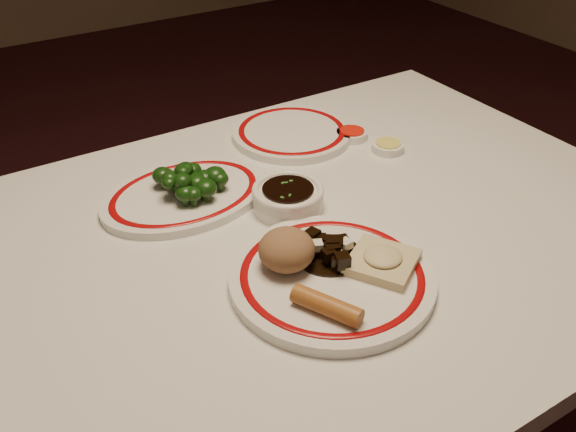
{
  "coord_description": "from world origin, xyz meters",
  "views": [
    {
      "loc": [
        -0.5,
        -0.71,
        1.36
      ],
      "look_at": [
        -0.06,
        -0.01,
        0.8
      ],
      "focal_mm": 40.0,
      "sensor_mm": 36.0,
      "label": 1
    }
  ],
  "objects_px": {
    "dining_table": "(315,271)",
    "broccoli_pile": "(191,179)",
    "rice_mound": "(287,250)",
    "fried_wonton": "(382,260)",
    "stirfry_heap": "(330,251)",
    "main_plate": "(332,278)",
    "broccoli_plate": "(185,195)",
    "soy_bowl": "(288,199)",
    "spring_roll": "(327,306)"
  },
  "relations": [
    {
      "from": "dining_table",
      "to": "broccoli_pile",
      "type": "height_order",
      "value": "broccoli_pile"
    },
    {
      "from": "broccoli_pile",
      "to": "rice_mound",
      "type": "bearing_deg",
      "value": -84.05
    },
    {
      "from": "fried_wonton",
      "to": "dining_table",
      "type": "bearing_deg",
      "value": 94.72
    },
    {
      "from": "stirfry_heap",
      "to": "main_plate",
      "type": "bearing_deg",
      "value": -120.96
    },
    {
      "from": "rice_mound",
      "to": "broccoli_pile",
      "type": "bearing_deg",
      "value": 95.95
    },
    {
      "from": "rice_mound",
      "to": "broccoli_plate",
      "type": "distance_m",
      "value": 0.28
    },
    {
      "from": "broccoli_pile",
      "to": "fried_wonton",
      "type": "bearing_deg",
      "value": -66.81
    },
    {
      "from": "dining_table",
      "to": "soy_bowl",
      "type": "xyz_separation_m",
      "value": [
        -0.01,
        0.07,
        0.11
      ]
    },
    {
      "from": "spring_roll",
      "to": "broccoli_pile",
      "type": "relative_size",
      "value": 0.85
    },
    {
      "from": "stirfry_heap",
      "to": "broccoli_pile",
      "type": "height_order",
      "value": "broccoli_pile"
    },
    {
      "from": "stirfry_heap",
      "to": "broccoli_plate",
      "type": "bearing_deg",
      "value": 110.08
    },
    {
      "from": "main_plate",
      "to": "soy_bowl",
      "type": "height_order",
      "value": "soy_bowl"
    },
    {
      "from": "rice_mound",
      "to": "soy_bowl",
      "type": "height_order",
      "value": "rice_mound"
    },
    {
      "from": "broccoli_plate",
      "to": "main_plate",
      "type": "bearing_deg",
      "value": -75.05
    },
    {
      "from": "rice_mound",
      "to": "fried_wonton",
      "type": "bearing_deg",
      "value": -32.08
    },
    {
      "from": "dining_table",
      "to": "spring_roll",
      "type": "bearing_deg",
      "value": -120.78
    },
    {
      "from": "rice_mound",
      "to": "fried_wonton",
      "type": "distance_m",
      "value": 0.14
    },
    {
      "from": "main_plate",
      "to": "fried_wonton",
      "type": "height_order",
      "value": "fried_wonton"
    },
    {
      "from": "spring_roll",
      "to": "soy_bowl",
      "type": "distance_m",
      "value": 0.29
    },
    {
      "from": "dining_table",
      "to": "main_plate",
      "type": "distance_m",
      "value": 0.17
    },
    {
      "from": "main_plate",
      "to": "stirfry_heap",
      "type": "bearing_deg",
      "value": 59.04
    },
    {
      "from": "main_plate",
      "to": "rice_mound",
      "type": "distance_m",
      "value": 0.08
    },
    {
      "from": "rice_mound",
      "to": "spring_roll",
      "type": "distance_m",
      "value": 0.12
    },
    {
      "from": "dining_table",
      "to": "main_plate",
      "type": "xyz_separation_m",
      "value": [
        -0.06,
        -0.13,
        0.1
      ]
    },
    {
      "from": "dining_table",
      "to": "spring_roll",
      "type": "distance_m",
      "value": 0.26
    },
    {
      "from": "spring_roll",
      "to": "soy_bowl",
      "type": "bearing_deg",
      "value": 42.31
    },
    {
      "from": "broccoli_pile",
      "to": "soy_bowl",
      "type": "distance_m",
      "value": 0.17
    },
    {
      "from": "dining_table",
      "to": "broccoli_plate",
      "type": "height_order",
      "value": "broccoli_plate"
    },
    {
      "from": "rice_mound",
      "to": "fried_wonton",
      "type": "xyz_separation_m",
      "value": [
        0.12,
        -0.07,
        -0.02
      ]
    },
    {
      "from": "rice_mound",
      "to": "soy_bowl",
      "type": "relative_size",
      "value": 0.69
    },
    {
      "from": "dining_table",
      "to": "fried_wonton",
      "type": "distance_m",
      "value": 0.19
    },
    {
      "from": "rice_mound",
      "to": "stirfry_heap",
      "type": "distance_m",
      "value": 0.07
    },
    {
      "from": "dining_table",
      "to": "rice_mound",
      "type": "bearing_deg",
      "value": -143.49
    },
    {
      "from": "rice_mound",
      "to": "soy_bowl",
      "type": "bearing_deg",
      "value": 57.27
    },
    {
      "from": "rice_mound",
      "to": "broccoli_plate",
      "type": "height_order",
      "value": "rice_mound"
    },
    {
      "from": "stirfry_heap",
      "to": "dining_table",
      "type": "bearing_deg",
      "value": 67.22
    },
    {
      "from": "stirfry_heap",
      "to": "rice_mound",
      "type": "bearing_deg",
      "value": 165.37
    },
    {
      "from": "fried_wonton",
      "to": "stirfry_heap",
      "type": "height_order",
      "value": "stirfry_heap"
    },
    {
      "from": "fried_wonton",
      "to": "stirfry_heap",
      "type": "distance_m",
      "value": 0.08
    },
    {
      "from": "fried_wonton",
      "to": "rice_mound",
      "type": "bearing_deg",
      "value": 147.92
    },
    {
      "from": "dining_table",
      "to": "broccoli_pile",
      "type": "distance_m",
      "value": 0.27
    },
    {
      "from": "soy_bowl",
      "to": "dining_table",
      "type": "bearing_deg",
      "value": -82.76
    },
    {
      "from": "stirfry_heap",
      "to": "broccoli_pile",
      "type": "distance_m",
      "value": 0.3
    },
    {
      "from": "spring_roll",
      "to": "stirfry_heap",
      "type": "relative_size",
      "value": 0.94
    },
    {
      "from": "fried_wonton",
      "to": "stirfry_heap",
      "type": "relative_size",
      "value": 1.22
    },
    {
      "from": "stirfry_heap",
      "to": "soy_bowl",
      "type": "height_order",
      "value": "stirfry_heap"
    },
    {
      "from": "dining_table",
      "to": "soy_bowl",
      "type": "height_order",
      "value": "soy_bowl"
    },
    {
      "from": "rice_mound",
      "to": "dining_table",
      "type": "bearing_deg",
      "value": 36.51
    },
    {
      "from": "spring_roll",
      "to": "broccoli_pile",
      "type": "bearing_deg",
      "value": 66.92
    },
    {
      "from": "dining_table",
      "to": "fried_wonton",
      "type": "xyz_separation_m",
      "value": [
        0.01,
        -0.15,
        0.12
      ]
    }
  ]
}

